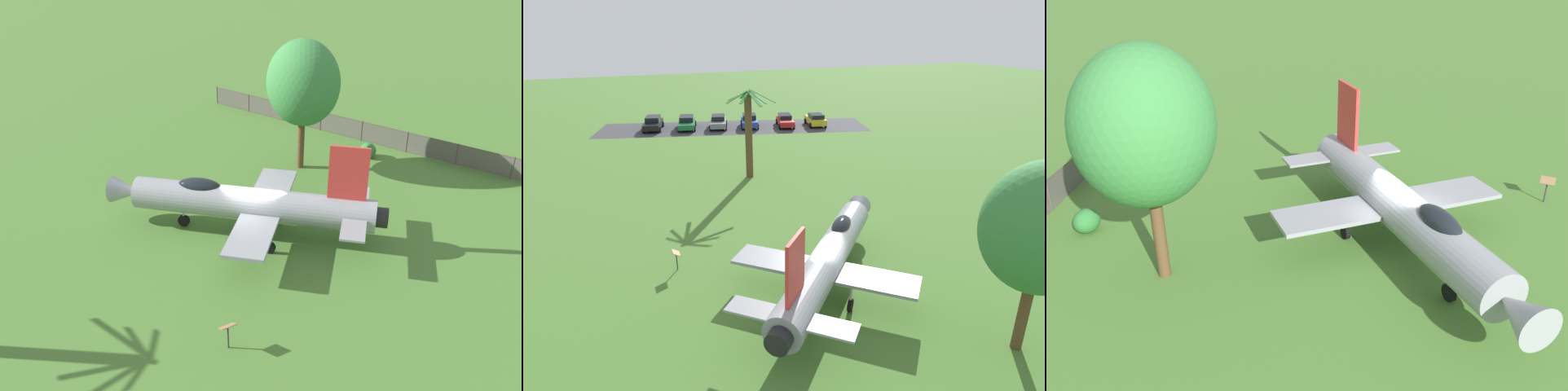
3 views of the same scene
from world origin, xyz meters
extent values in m
plane|color=#47722D|center=(0.00, 0.00, 0.00)|extent=(200.00, 200.00, 0.00)
cylinder|color=gray|center=(0.00, 0.00, 1.69)|extent=(9.23, 9.82, 1.60)
cone|color=gray|center=(4.43, 4.81, 1.69)|extent=(2.08, 2.10, 1.36)
cylinder|color=black|center=(-4.20, -4.55, 1.69)|extent=(1.11, 1.09, 0.96)
ellipsoid|color=black|center=(1.77, 1.92, 2.37)|extent=(2.15, 2.23, 0.84)
cube|color=red|center=(-3.06, -3.32, 3.79)|extent=(1.32, 1.42, 2.59)
cube|color=gray|center=(-2.31, 1.32, 1.49)|extent=(3.92, 3.82, 0.16)
cube|color=gray|center=(1.51, -2.20, 1.49)|extent=(3.92, 3.82, 0.16)
cube|color=gray|center=(-4.63, -2.52, 1.85)|extent=(2.07, 2.03, 0.10)
cube|color=gray|center=(-2.13, -4.82, 1.85)|extent=(2.07, 2.03, 0.10)
cylinder|color=#A5A8AD|center=(2.42, 2.62, 0.92)|extent=(0.12, 0.12, 1.23)
cylinder|color=black|center=(2.42, 2.62, 0.30)|extent=(0.54, 0.56, 0.60)
cylinder|color=#A5A8AD|center=(-1.91, 0.14, 0.92)|extent=(0.12, 0.12, 1.23)
cylinder|color=black|center=(-1.91, 0.14, 0.30)|extent=(0.54, 0.56, 0.60)
cylinder|color=#A5A8AD|center=(0.30, -1.89, 0.92)|extent=(0.12, 0.12, 1.23)
cylinder|color=black|center=(0.30, -1.89, 0.30)|extent=(0.54, 0.56, 0.60)
cylinder|color=brown|center=(5.37, -6.51, 2.06)|extent=(0.43, 0.43, 4.11)
ellipsoid|color=#387F3D|center=(5.37, -6.51, 5.38)|extent=(4.62, 4.21, 5.08)
cylinder|color=#4C4238|center=(-11.77, -20.24, 0.72)|extent=(0.08, 0.08, 1.44)
cylinder|color=#4C4238|center=(-8.66, -18.98, 0.72)|extent=(0.08, 0.08, 1.44)
cylinder|color=#4C4238|center=(-5.55, -17.72, 0.72)|extent=(0.08, 0.08, 1.44)
cylinder|color=#4C4238|center=(-2.45, -16.45, 0.72)|extent=(0.08, 0.08, 1.44)
cylinder|color=#4C4238|center=(0.66, -15.19, 0.72)|extent=(0.08, 0.08, 1.44)
cylinder|color=#4C4238|center=(3.76, -13.92, 0.72)|extent=(0.08, 0.08, 1.44)
cube|color=#59544C|center=(3.76, -13.92, 0.72)|extent=(31.07, 12.66, 1.38)
ellipsoid|color=#2D7033|center=(4.38, -11.16, 0.49)|extent=(1.11, 0.95, 0.98)
cylinder|color=#333333|center=(-6.49, 4.67, 0.45)|extent=(0.06, 0.06, 0.90)
cube|color=olive|center=(-6.49, 4.67, 1.02)|extent=(0.40, 0.60, 0.25)
camera|label=1|loc=(-20.08, 11.23, 14.36)|focal=37.28mm
camera|label=2|loc=(-8.76, -16.69, 12.40)|focal=30.72mm
camera|label=3|loc=(17.32, 5.00, 10.83)|focal=37.75mm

